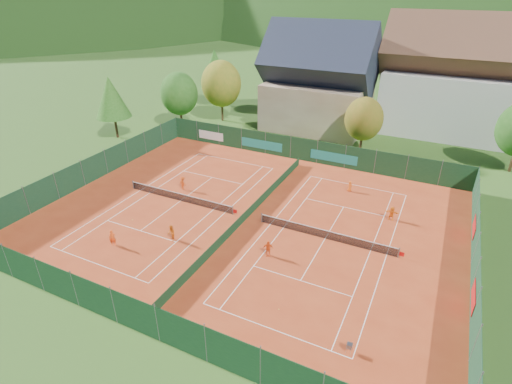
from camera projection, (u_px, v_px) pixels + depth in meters
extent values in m
plane|color=#2B5019|center=(247.00, 219.00, 39.46)|extent=(600.00, 600.00, 0.00)
cube|color=#A43618|center=(247.00, 218.00, 39.45)|extent=(40.00, 32.00, 0.01)
cube|color=white|center=(234.00, 161.00, 51.98)|extent=(10.97, 0.06, 0.00)
cube|color=white|center=(96.00, 264.00, 33.13)|extent=(10.97, 0.06, 0.00)
cube|color=white|center=(140.00, 190.00, 44.68)|extent=(0.06, 23.77, 0.00)
cube|color=white|center=(225.00, 212.00, 40.42)|extent=(0.06, 23.77, 0.00)
cube|color=white|center=(150.00, 193.00, 44.15)|extent=(0.06, 23.77, 0.00)
cube|color=white|center=(214.00, 209.00, 40.96)|extent=(0.06, 23.77, 0.00)
cube|color=white|center=(212.00, 177.00, 47.63)|extent=(8.23, 0.06, 0.00)
cube|color=white|center=(140.00, 231.00, 37.48)|extent=(8.23, 0.06, 0.00)
cube|color=white|center=(181.00, 201.00, 42.55)|extent=(0.06, 12.80, 0.00)
cube|color=white|center=(356.00, 185.00, 45.77)|extent=(10.97, 0.06, 0.00)
cube|color=white|center=(272.00, 329.00, 26.92)|extent=(10.97, 0.06, 0.00)
cube|color=white|center=(270.00, 224.00, 38.47)|extent=(0.06, 23.77, 0.00)
cube|color=white|center=(387.00, 255.00, 34.21)|extent=(0.06, 23.77, 0.00)
cube|color=white|center=(283.00, 228.00, 37.94)|extent=(0.06, 23.77, 0.00)
cube|color=white|center=(371.00, 250.00, 34.74)|extent=(0.06, 23.77, 0.00)
cube|color=white|center=(344.00, 207.00, 41.42)|extent=(8.23, 0.06, 0.00)
cube|color=white|center=(300.00, 281.00, 31.27)|extent=(8.23, 0.06, 0.00)
cube|color=white|center=(325.00, 239.00, 36.34)|extent=(0.06, 12.80, 0.00)
cylinder|color=#59595B|center=(133.00, 185.00, 44.80)|extent=(0.10, 0.10, 1.02)
cylinder|color=#59595B|center=(233.00, 210.00, 39.83)|extent=(0.10, 0.10, 1.02)
cube|color=black|center=(180.00, 197.00, 42.34)|extent=(12.80, 0.02, 0.86)
cube|color=white|center=(180.00, 194.00, 42.14)|extent=(12.80, 0.04, 0.06)
cube|color=red|center=(235.00, 211.00, 39.77)|extent=(0.40, 0.04, 0.40)
cylinder|color=#59595B|center=(262.00, 218.00, 38.59)|extent=(0.10, 0.10, 1.02)
cylinder|color=#59595B|center=(399.00, 253.00, 33.62)|extent=(0.10, 0.10, 1.02)
cube|color=black|center=(325.00, 234.00, 36.13)|extent=(12.80, 0.02, 0.86)
cube|color=white|center=(326.00, 231.00, 35.93)|extent=(12.80, 0.04, 0.06)
cube|color=red|center=(402.00, 254.00, 33.55)|extent=(0.40, 0.04, 0.40)
cube|color=#12331B|center=(247.00, 214.00, 39.22)|extent=(0.03, 28.80, 1.00)
cube|color=#14391E|center=(304.00, 150.00, 51.44)|extent=(40.00, 0.04, 3.00)
cube|color=teal|center=(261.00, 145.00, 53.86)|extent=(6.00, 0.03, 1.20)
cube|color=teal|center=(333.00, 157.00, 49.98)|extent=(6.00, 0.03, 1.20)
cube|color=silver|center=(211.00, 136.00, 56.96)|extent=(4.00, 0.03, 1.20)
cube|color=#14381E|center=(135.00, 315.00, 26.06)|extent=(40.00, 0.04, 3.00)
cube|color=#143921|center=(95.00, 168.00, 46.51)|extent=(0.04, 32.00, 3.00)
cube|color=#143721|center=(476.00, 262.00, 30.98)|extent=(0.04, 32.00, 3.00)
cube|color=#B21414|center=(473.00, 297.00, 27.98)|extent=(0.03, 3.00, 1.20)
cube|color=#B21414|center=(474.00, 227.00, 35.91)|extent=(0.03, 3.00, 1.20)
cube|color=#CBAF8F|center=(317.00, 105.00, 62.76)|extent=(15.00, 12.00, 7.00)
cube|color=#1E2333|center=(320.00, 62.00, 59.71)|extent=(16.20, 12.00, 12.00)
cube|color=silver|center=(452.00, 104.00, 59.67)|extent=(20.00, 11.00, 9.00)
cube|color=brown|center=(464.00, 53.00, 56.27)|extent=(21.60, 11.00, 11.00)
cylinder|color=#4A2C1A|center=(181.00, 119.00, 63.19)|extent=(0.36, 0.36, 2.80)
ellipsoid|color=#265C1A|center=(179.00, 94.00, 61.32)|extent=(5.72, 5.72, 6.58)
cylinder|color=#453118|center=(222.00, 111.00, 66.32)|extent=(0.36, 0.36, 3.15)
ellipsoid|color=olive|center=(221.00, 84.00, 64.20)|extent=(6.44, 6.44, 7.40)
cylinder|color=#422F17|center=(216.00, 95.00, 74.91)|extent=(0.36, 0.36, 3.50)
cone|color=#25611B|center=(215.00, 68.00, 72.56)|extent=(5.60, 5.60, 6.50)
cylinder|color=#452A18|center=(361.00, 144.00, 53.99)|extent=(0.36, 0.36, 2.45)
ellipsoid|color=brown|center=(364.00, 119.00, 52.35)|extent=(5.01, 5.01, 5.76)
cylinder|color=#452F18|center=(512.00, 161.00, 48.51)|extent=(0.36, 0.36, 2.80)
cylinder|color=#462919|center=(116.00, 127.00, 59.10)|extent=(0.36, 0.36, 3.15)
cone|color=#2A611B|center=(111.00, 97.00, 56.98)|extent=(5.04, 5.04, 5.85)
ellipsoid|color=black|center=(446.00, 77.00, 293.33)|extent=(440.00, 440.00, 242.00)
ellipsoid|color=black|center=(66.00, 75.00, 268.49)|extent=(340.00, 340.00, 204.00)
cylinder|color=slate|center=(346.00, 348.00, 25.04)|extent=(0.02, 0.02, 0.80)
cylinder|color=slate|center=(351.00, 350.00, 24.92)|extent=(0.02, 0.02, 0.80)
cylinder|color=slate|center=(347.00, 345.00, 25.28)|extent=(0.02, 0.02, 0.80)
cylinder|color=slate|center=(352.00, 346.00, 25.16)|extent=(0.02, 0.02, 0.80)
cube|color=slate|center=(349.00, 346.00, 25.03)|extent=(0.34, 0.34, 0.30)
ellipsoid|color=#CCD833|center=(350.00, 345.00, 25.02)|extent=(0.28, 0.28, 0.16)
sphere|color=#CCD833|center=(132.00, 220.00, 39.13)|extent=(0.07, 0.07, 0.07)
sphere|color=#CCD833|center=(279.00, 309.00, 28.51)|extent=(0.07, 0.07, 0.07)
imported|color=#EE4E15|center=(112.00, 238.00, 35.12)|extent=(0.67, 0.65, 1.54)
imported|color=orange|center=(171.00, 233.00, 35.79)|extent=(0.94, 0.90, 1.53)
imported|color=#DB4713|center=(183.00, 183.00, 44.59)|extent=(1.11, 0.79, 1.56)
imported|color=#E54C14|center=(268.00, 248.00, 33.77)|extent=(0.96, 0.69, 1.51)
imported|color=#E75914|center=(350.00, 186.00, 44.28)|extent=(0.69, 0.56, 1.22)
imported|color=orange|center=(392.00, 213.00, 38.91)|extent=(1.37, 0.51, 1.45)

